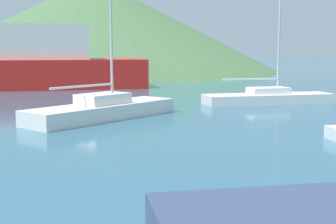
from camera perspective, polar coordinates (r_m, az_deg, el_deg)
name	(u,v)px	position (r m, az deg, el deg)	size (l,w,h in m)	color
sailboat_inner	(268,96)	(28.56, 12.13, 1.87)	(7.98, 2.87, 9.45)	white
sailboat_outer	(103,109)	(21.85, -7.90, 0.34)	(7.83, 5.73, 6.97)	white
hill_central	(95,25)	(69.98, -8.94, 10.43)	(53.16, 53.16, 13.32)	#476B42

